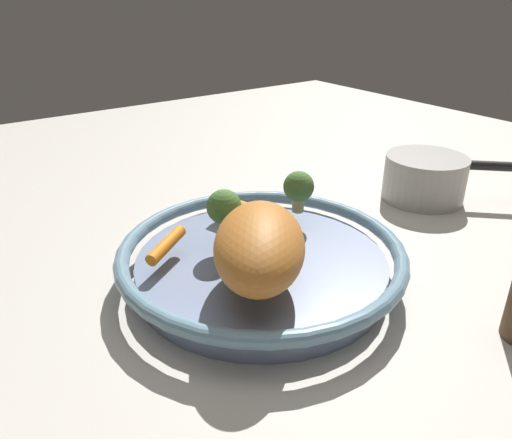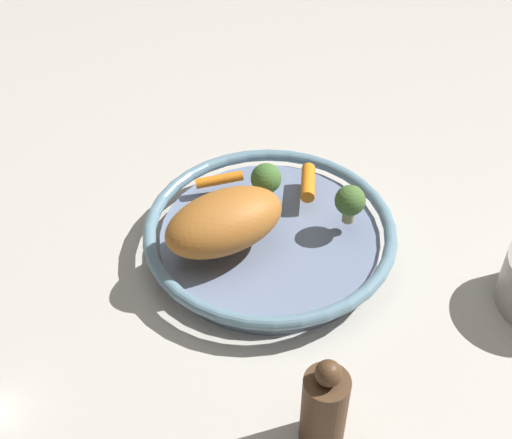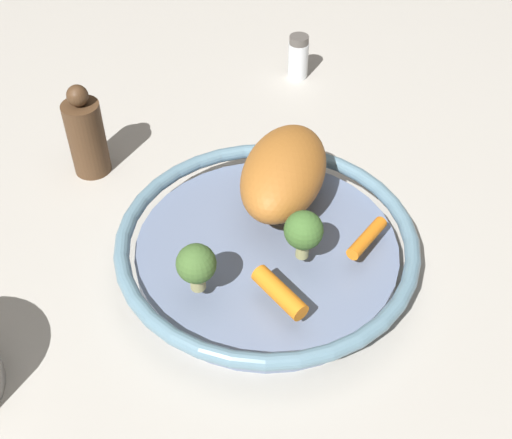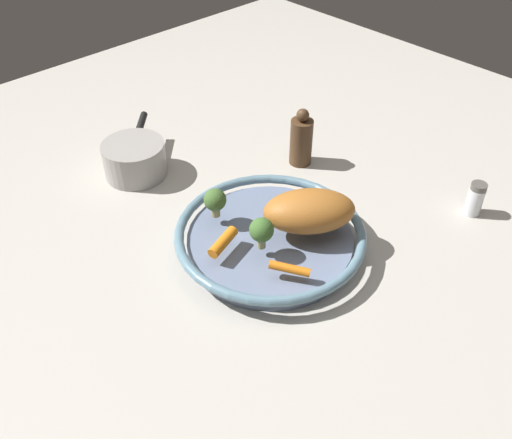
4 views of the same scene
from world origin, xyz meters
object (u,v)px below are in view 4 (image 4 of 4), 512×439
object	(u,v)px
broccoli_floret_small	(215,201)
baby_carrot_right	(223,242)
baby_carrot_near_rim	(290,269)
pepper_mill	(301,140)
saucepan	(135,159)
salt_shaker	(475,199)
broccoli_floret_edge	(262,231)
serving_bowl	(270,238)
roast_chicken_piece	(309,211)

from	to	relation	value
broccoli_floret_small	baby_carrot_right	bearing A→B (deg)	58.21
baby_carrot_near_rim	pepper_mill	distance (m)	0.40
pepper_mill	saucepan	xyz separation A→B (m)	(0.29, -0.22, -0.02)
baby_carrot_right	salt_shaker	xyz separation A→B (m)	(-0.46, 0.23, -0.02)
broccoli_floret_edge	salt_shaker	distance (m)	0.45
serving_bowl	broccoli_floret_small	bearing A→B (deg)	-64.36
baby_carrot_near_rim	broccoli_floret_edge	xyz separation A→B (m)	(-0.01, -0.08, 0.03)
baby_carrot_near_rim	salt_shaker	bearing A→B (deg)	166.11
broccoli_floret_edge	roast_chicken_piece	bearing A→B (deg)	168.88
pepper_mill	saucepan	bearing A→B (deg)	-36.62
baby_carrot_near_rim	broccoli_floret_edge	distance (m)	0.08
broccoli_floret_small	baby_carrot_near_rim	bearing A→B (deg)	88.11
broccoli_floret_small	salt_shaker	world-z (taller)	broccoli_floret_small
salt_shaker	broccoli_floret_small	bearing A→B (deg)	-35.92
baby_carrot_near_rim	saucepan	world-z (taller)	saucepan
saucepan	broccoli_floret_small	bearing A→B (deg)	88.98
serving_bowl	roast_chicken_piece	world-z (taller)	roast_chicken_piece
baby_carrot_near_rim	roast_chicken_piece	bearing A→B (deg)	-152.35
baby_carrot_near_rim	pepper_mill	bearing A→B (deg)	-139.80
salt_shaker	pepper_mill	size ratio (longest dim) A/B	0.54
broccoli_floret_edge	saucepan	size ratio (longest dim) A/B	0.34
serving_bowl	broccoli_floret_edge	size ratio (longest dim) A/B	5.75
broccoli_floret_small	broccoli_floret_edge	bearing A→B (deg)	90.86
serving_bowl	salt_shaker	size ratio (longest dim) A/B	4.85
broccoli_floret_small	salt_shaker	distance (m)	0.52
baby_carrot_right	broccoli_floret_edge	xyz separation A→B (m)	(-0.05, 0.05, 0.03)
broccoli_floret_edge	salt_shaker	world-z (taller)	broccoli_floret_edge
broccoli_floret_edge	salt_shaker	size ratio (longest dim) A/B	0.84
baby_carrot_near_rim	baby_carrot_right	bearing A→B (deg)	-72.36
roast_chicken_piece	salt_shaker	size ratio (longest dim) A/B	2.29
serving_bowl	saucepan	size ratio (longest dim) A/B	1.95
roast_chicken_piece	saucepan	xyz separation A→B (m)	(0.10, -0.42, -0.05)
serving_bowl	baby_carrot_right	xyz separation A→B (m)	(0.09, -0.02, 0.03)
baby_carrot_near_rim	broccoli_floret_edge	size ratio (longest dim) A/B	1.14
baby_carrot_right	broccoli_floret_edge	world-z (taller)	broccoli_floret_edge
baby_carrot_right	pepper_mill	distance (m)	0.37
serving_bowl	baby_carrot_right	size ratio (longest dim) A/B	5.10
broccoli_floret_edge	saucepan	xyz separation A→B (m)	(-0.00, -0.40, -0.05)
saucepan	baby_carrot_near_rim	bearing A→B (deg)	88.62
broccoli_floret_small	roast_chicken_piece	bearing A→B (deg)	125.81
saucepan	pepper_mill	bearing A→B (deg)	143.38
serving_bowl	roast_chicken_piece	xyz separation A→B (m)	(-0.05, 0.04, 0.06)
serving_bowl	saucepan	bearing A→B (deg)	-83.67
baby_carrot_right	salt_shaker	bearing A→B (deg)	153.75
roast_chicken_piece	broccoli_floret_edge	world-z (taller)	roast_chicken_piece
baby_carrot_near_rim	serving_bowl	bearing A→B (deg)	-118.11
pepper_mill	broccoli_floret_edge	bearing A→B (deg)	31.48
broccoli_floret_small	serving_bowl	bearing A→B (deg)	115.64
roast_chicken_piece	broccoli_floret_small	xyz separation A→B (m)	(0.10, -0.14, -0.00)
roast_chicken_piece	pepper_mill	xyz separation A→B (m)	(-0.20, -0.20, -0.03)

